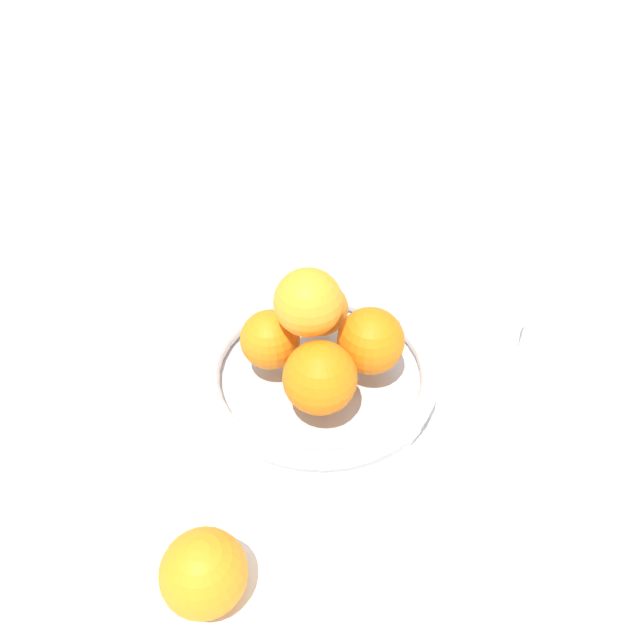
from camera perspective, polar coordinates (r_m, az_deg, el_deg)
ground_plane at (r=0.76m, az=-0.00°, el=-6.10°), size 4.00×4.00×0.00m
fruit_bowl at (r=0.74m, az=-0.00°, el=-5.03°), size 0.28×0.28×0.04m
orange_pile at (r=0.68m, az=-0.05°, el=-1.16°), size 0.16×0.16×0.13m
stray_orange at (r=0.59m, az=-10.58°, el=-21.78°), size 0.08×0.08×0.08m
drinking_glass at (r=0.81m, az=20.42°, el=-0.95°), size 0.06×0.06×0.09m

